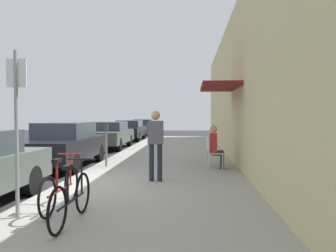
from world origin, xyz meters
TOP-DOWN VIEW (x-y plane):
  - ground_plane at (0.00, 0.00)m, footprint 60.00×60.00m
  - sidewalk_slab at (2.25, 2.00)m, footprint 4.50×32.00m
  - building_facade at (4.64, 2.01)m, footprint 1.40×32.00m
  - parked_car_1 at (-1.10, 3.41)m, footprint 1.80×4.40m
  - parked_car_2 at (-1.10, 9.54)m, footprint 1.80×4.40m
  - parked_car_3 at (-1.10, 15.15)m, footprint 1.80×4.40m
  - parked_car_4 at (-1.10, 21.54)m, footprint 1.80×4.40m
  - parking_meter at (0.45, 2.86)m, footprint 0.12×0.10m
  - street_sign at (0.40, -2.46)m, footprint 0.32×0.06m
  - bicycle_0 at (1.33, -2.66)m, footprint 0.46×1.71m
  - bicycle_1 at (0.89, -1.95)m, footprint 0.46×1.71m
  - cafe_chair_0 at (3.74, 2.64)m, footprint 0.47×0.47m
  - seated_patron_0 at (3.80, 2.64)m, footprint 0.44×0.38m
  - cafe_chair_1 at (3.74, 3.53)m, footprint 0.51×0.51m
  - pedestrian_standing at (2.24, 0.60)m, footprint 0.36×0.22m

SIDE VIEW (x-z plane):
  - ground_plane at x=0.00m, z-range 0.00..0.00m
  - sidewalk_slab at x=2.25m, z-range 0.00..0.12m
  - bicycle_0 at x=1.33m, z-range 0.03..0.93m
  - bicycle_1 at x=0.89m, z-range 0.03..0.93m
  - cafe_chair_0 at x=3.74m, z-range 0.19..1.06m
  - cafe_chair_1 at x=3.74m, z-range 0.19..1.06m
  - parked_car_4 at x=-1.10m, z-range 0.04..1.37m
  - parked_car_3 at x=-1.10m, z-range 0.03..1.38m
  - parked_car_2 at x=-1.10m, z-range 0.03..1.39m
  - parked_car_1 at x=-1.10m, z-range 0.02..1.49m
  - seated_patron_0 at x=3.80m, z-range 0.17..1.46m
  - parking_meter at x=0.45m, z-range 0.23..1.55m
  - pedestrian_standing at x=2.24m, z-range 0.27..1.97m
  - street_sign at x=0.40m, z-range 0.34..2.94m
  - building_facade at x=4.64m, z-range 0.00..5.32m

